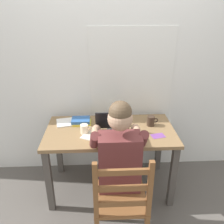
{
  "coord_description": "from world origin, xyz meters",
  "views": [
    {
      "loc": [
        -0.09,
        -2.08,
        1.88
      ],
      "look_at": [
        0.02,
        -0.05,
        0.95
      ],
      "focal_mm": 37.61,
      "sensor_mm": 36.0,
      "label": 1
    }
  ],
  "objects_px": {
    "laptop": "(113,131)",
    "landscape_photo_print": "(158,136)",
    "seated_person": "(118,157)",
    "coffee_mug_white": "(85,129)",
    "desk": "(110,139)",
    "book_stack_main": "(81,121)",
    "computer_mouse": "(142,135)",
    "coffee_mug_dark": "(119,122)",
    "wooden_chair": "(121,202)",
    "coffee_mug_spare": "(151,121)"
  },
  "relations": [
    {
      "from": "laptop",
      "to": "landscape_photo_print",
      "type": "height_order",
      "value": "laptop"
    },
    {
      "from": "seated_person",
      "to": "coffee_mug_white",
      "type": "xyz_separation_m",
      "value": [
        -0.31,
        0.36,
        0.09
      ]
    },
    {
      "from": "desk",
      "to": "book_stack_main",
      "type": "relative_size",
      "value": 6.37
    },
    {
      "from": "coffee_mug_white",
      "to": "book_stack_main",
      "type": "height_order",
      "value": "coffee_mug_white"
    },
    {
      "from": "computer_mouse",
      "to": "coffee_mug_dark",
      "type": "bearing_deg",
      "value": 129.58
    },
    {
      "from": "wooden_chair",
      "to": "book_stack_main",
      "type": "relative_size",
      "value": 4.64
    },
    {
      "from": "seated_person",
      "to": "coffee_mug_dark",
      "type": "xyz_separation_m",
      "value": [
        0.05,
        0.51,
        0.08
      ]
    },
    {
      "from": "computer_mouse",
      "to": "coffee_mug_spare",
      "type": "relative_size",
      "value": 0.86
    },
    {
      "from": "book_stack_main",
      "to": "wooden_chair",
      "type": "bearing_deg",
      "value": -67.37
    },
    {
      "from": "coffee_mug_spare",
      "to": "seated_person",
      "type": "bearing_deg",
      "value": -127.41
    },
    {
      "from": "book_stack_main",
      "to": "landscape_photo_print",
      "type": "relative_size",
      "value": 1.57
    },
    {
      "from": "desk",
      "to": "seated_person",
      "type": "xyz_separation_m",
      "value": [
        0.05,
        -0.42,
        0.07
      ]
    },
    {
      "from": "desk",
      "to": "landscape_photo_print",
      "type": "bearing_deg",
      "value": -17.88
    },
    {
      "from": "wooden_chair",
      "to": "computer_mouse",
      "type": "height_order",
      "value": "wooden_chair"
    },
    {
      "from": "coffee_mug_dark",
      "to": "coffee_mug_spare",
      "type": "height_order",
      "value": "coffee_mug_spare"
    },
    {
      "from": "wooden_chair",
      "to": "coffee_mug_white",
      "type": "height_order",
      "value": "wooden_chair"
    },
    {
      "from": "wooden_chair",
      "to": "coffee_mug_white",
      "type": "bearing_deg",
      "value": 115.6
    },
    {
      "from": "computer_mouse",
      "to": "coffee_mug_dark",
      "type": "xyz_separation_m",
      "value": [
        -0.2,
        0.25,
        0.03
      ]
    },
    {
      "from": "laptop",
      "to": "landscape_photo_print",
      "type": "bearing_deg",
      "value": -3.15
    },
    {
      "from": "seated_person",
      "to": "computer_mouse",
      "type": "relative_size",
      "value": 12.52
    },
    {
      "from": "laptop",
      "to": "coffee_mug_spare",
      "type": "relative_size",
      "value": 2.83
    },
    {
      "from": "seated_person",
      "to": "book_stack_main",
      "type": "bearing_deg",
      "value": 121.95
    },
    {
      "from": "desk",
      "to": "wooden_chair",
      "type": "bearing_deg",
      "value": -85.66
    },
    {
      "from": "coffee_mug_white",
      "to": "coffee_mug_spare",
      "type": "height_order",
      "value": "coffee_mug_spare"
    },
    {
      "from": "coffee_mug_spare",
      "to": "landscape_photo_print",
      "type": "relative_size",
      "value": 0.9
    },
    {
      "from": "desk",
      "to": "coffee_mug_dark",
      "type": "height_order",
      "value": "coffee_mug_dark"
    },
    {
      "from": "coffee_mug_white",
      "to": "book_stack_main",
      "type": "distance_m",
      "value": 0.21
    },
    {
      "from": "computer_mouse",
      "to": "landscape_photo_print",
      "type": "height_order",
      "value": "computer_mouse"
    },
    {
      "from": "coffee_mug_dark",
      "to": "wooden_chair",
      "type": "bearing_deg",
      "value": -93.37
    },
    {
      "from": "coffee_mug_spare",
      "to": "wooden_chair",
      "type": "bearing_deg",
      "value": -115.95
    },
    {
      "from": "laptop",
      "to": "coffee_mug_spare",
      "type": "distance_m",
      "value": 0.45
    },
    {
      "from": "seated_person",
      "to": "laptop",
      "type": "bearing_deg",
      "value": 96.64
    },
    {
      "from": "desk",
      "to": "landscape_photo_print",
      "type": "relative_size",
      "value": 10.01
    },
    {
      "from": "seated_person",
      "to": "laptop",
      "type": "xyz_separation_m",
      "value": [
        -0.03,
        0.29,
        0.09
      ]
    },
    {
      "from": "seated_person",
      "to": "landscape_photo_print",
      "type": "relative_size",
      "value": 9.63
    },
    {
      "from": "computer_mouse",
      "to": "landscape_photo_print",
      "type": "bearing_deg",
      "value": 3.06
    },
    {
      "from": "seated_person",
      "to": "coffee_mug_white",
      "type": "relative_size",
      "value": 10.76
    },
    {
      "from": "laptop",
      "to": "coffee_mug_spare",
      "type": "xyz_separation_m",
      "value": [
        0.41,
        0.2,
        0.0
      ]
    },
    {
      "from": "wooden_chair",
      "to": "landscape_photo_print",
      "type": "relative_size",
      "value": 7.28
    },
    {
      "from": "seated_person",
      "to": "coffee_mug_dark",
      "type": "height_order",
      "value": "seated_person"
    },
    {
      "from": "seated_person",
      "to": "wooden_chair",
      "type": "xyz_separation_m",
      "value": [
        -0.0,
        -0.28,
        -0.22
      ]
    },
    {
      "from": "landscape_photo_print",
      "to": "wooden_chair",
      "type": "bearing_deg",
      "value": -139.05
    },
    {
      "from": "coffee_mug_white",
      "to": "wooden_chair",
      "type": "bearing_deg",
      "value": -64.4
    },
    {
      "from": "landscape_photo_print",
      "to": "computer_mouse",
      "type": "bearing_deg",
      "value": 170.19
    },
    {
      "from": "coffee_mug_white",
      "to": "landscape_photo_print",
      "type": "distance_m",
      "value": 0.72
    },
    {
      "from": "coffee_mug_white",
      "to": "laptop",
      "type": "bearing_deg",
      "value": -13.22
    },
    {
      "from": "coffee_mug_dark",
      "to": "landscape_photo_print",
      "type": "bearing_deg",
      "value": -33.58
    },
    {
      "from": "computer_mouse",
      "to": "coffee_mug_spare",
      "type": "xyz_separation_m",
      "value": [
        0.13,
        0.23,
        0.04
      ]
    },
    {
      "from": "desk",
      "to": "seated_person",
      "type": "bearing_deg",
      "value": -82.77
    },
    {
      "from": "seated_person",
      "to": "book_stack_main",
      "type": "relative_size",
      "value": 6.13
    }
  ]
}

